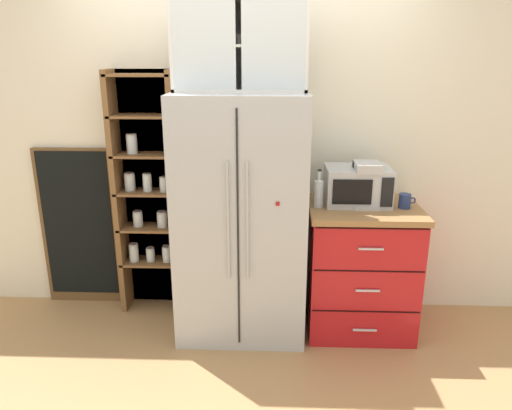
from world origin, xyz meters
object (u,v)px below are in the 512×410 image
at_px(mug_navy, 405,201).
at_px(chalkboard_menu, 79,227).
at_px(microwave, 357,186).
at_px(bottle_clear, 319,191).
at_px(coffee_maker, 366,184).
at_px(refrigerator, 242,216).

xyz_separation_m(mug_navy, chalkboard_menu, (-2.41, 0.32, -0.34)).
bearing_deg(mug_navy, microwave, 165.17).
bearing_deg(bottle_clear, mug_navy, 0.80).
bearing_deg(mug_navy, coffee_maker, 171.30).
distance_m(microwave, coffee_maker, 0.07).
xyz_separation_m(refrigerator, chalkboard_menu, (-1.30, 0.32, -0.22)).
height_order(refrigerator, chalkboard_menu, refrigerator).
relative_size(refrigerator, coffee_maker, 5.50).
relative_size(refrigerator, bottle_clear, 6.43).
bearing_deg(coffee_maker, refrigerator, -177.46).
height_order(microwave, mug_navy, microwave).
relative_size(refrigerator, mug_navy, 14.67).
distance_m(coffee_maker, mug_navy, 0.29).
bearing_deg(coffee_maker, chalkboard_menu, 172.53).
xyz_separation_m(microwave, chalkboard_menu, (-2.10, 0.24, -0.42)).
bearing_deg(refrigerator, coffee_maker, 2.54).
bearing_deg(coffee_maker, microwave, 138.16).
bearing_deg(mug_navy, chalkboard_menu, 172.39).
relative_size(microwave, bottle_clear, 1.66).
bearing_deg(refrigerator, chalkboard_menu, 166.19).
height_order(refrigerator, bottle_clear, refrigerator).
height_order(refrigerator, coffee_maker, refrigerator).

